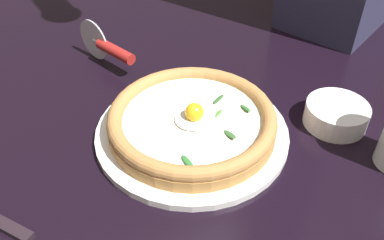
# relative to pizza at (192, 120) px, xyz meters

# --- Properties ---
(ground_plane) EXTENTS (2.40, 2.40, 0.03)m
(ground_plane) POSITION_rel_pizza_xyz_m (0.04, 0.01, -0.05)
(ground_plane) COLOR black
(ground_plane) RESTS_ON ground
(pizza_plate) EXTENTS (0.31, 0.31, 0.01)m
(pizza_plate) POSITION_rel_pizza_xyz_m (0.00, -0.00, -0.03)
(pizza_plate) COLOR white
(pizza_plate) RESTS_ON ground
(pizza) EXTENTS (0.27, 0.27, 0.05)m
(pizza) POSITION_rel_pizza_xyz_m (0.00, 0.00, 0.00)
(pizza) COLOR #BB8243
(pizza) RESTS_ON pizza_plate
(side_bowl) EXTENTS (0.10, 0.10, 0.04)m
(side_bowl) POSITION_rel_pizza_xyz_m (-0.22, 0.11, -0.01)
(side_bowl) COLOR white
(side_bowl) RESTS_ON ground
(pizza_cutter) EXTENTS (0.05, 0.15, 0.08)m
(pizza_cutter) POSITION_rel_pizza_xyz_m (0.02, -0.27, 0.01)
(pizza_cutter) COLOR silver
(pizza_cutter) RESTS_ON ground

